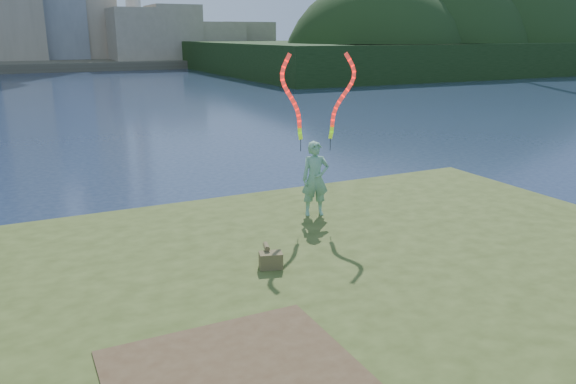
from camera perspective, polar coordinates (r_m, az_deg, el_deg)
ground at (r=11.30m, az=-0.36°, el=-10.92°), size 320.00×320.00×0.00m
grassy_knoll at (r=9.37m, az=5.95°, el=-14.67°), size 20.00×18.00×0.80m
dirt_patch at (r=7.59m, az=-5.08°, el=-18.45°), size 3.20×3.00×0.02m
far_shore at (r=104.28m, az=-24.22°, el=11.95°), size 320.00×40.00×1.20m
wooded_hill at (r=94.24m, az=17.07°, el=12.09°), size 78.00×50.00×63.00m
woman_with_ribbons at (r=13.46m, az=2.80°, el=3.38°), size 2.05×0.71×4.18m
canvas_bag at (r=10.68m, az=-1.79°, el=-6.84°), size 0.49×0.55×0.41m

